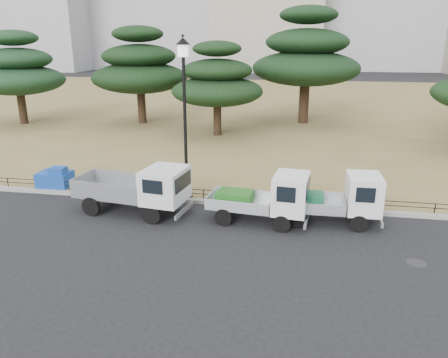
% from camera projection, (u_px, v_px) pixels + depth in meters
% --- Properties ---
extents(ground, '(220.00, 220.00, 0.00)m').
position_uv_depth(ground, '(214.00, 231.00, 15.41)').
color(ground, black).
extents(lawn, '(120.00, 56.00, 0.15)m').
position_uv_depth(lawn, '(274.00, 105.00, 44.06)').
color(lawn, olive).
rests_on(lawn, ground).
extents(curb, '(120.00, 0.25, 0.16)m').
position_uv_depth(curb, '(227.00, 203.00, 17.82)').
color(curb, gray).
rests_on(curb, ground).
extents(truck_large, '(4.54, 2.26, 1.90)m').
position_uv_depth(truck_large, '(138.00, 187.00, 16.70)').
color(truck_large, black).
rests_on(truck_large, ground).
extents(truck_kei_front, '(3.73, 1.89, 1.91)m').
position_uv_depth(truck_kei_front, '(266.00, 198.00, 15.86)').
color(truck_kei_front, black).
rests_on(truck_kei_front, ground).
extents(truck_kei_rear, '(3.57, 1.60, 1.86)m').
position_uv_depth(truck_kei_rear, '(338.00, 199.00, 15.83)').
color(truck_kei_rear, black).
rests_on(truck_kei_rear, ground).
extents(street_lamp, '(0.57, 0.57, 6.38)m').
position_uv_depth(street_lamp, '(184.00, 93.00, 17.05)').
color(street_lamp, black).
rests_on(street_lamp, lawn).
extents(pipe_fence, '(38.00, 0.04, 0.40)m').
position_uv_depth(pipe_fence, '(227.00, 193.00, 17.85)').
color(pipe_fence, black).
rests_on(pipe_fence, lawn).
extents(tarp_pile, '(1.43, 1.07, 0.94)m').
position_uv_depth(tarp_pile, '(55.00, 178.00, 19.51)').
color(tarp_pile, '#1648AE').
rests_on(tarp_pile, lawn).
extents(manhole, '(0.60, 0.60, 0.01)m').
position_uv_depth(manhole, '(417.00, 263.00, 13.18)').
color(manhole, '#2D2D30').
rests_on(manhole, ground).
extents(pine_west_far, '(6.93, 6.93, 7.00)m').
position_uv_depth(pine_west_far, '(17.00, 71.00, 33.04)').
color(pine_west_far, black).
rests_on(pine_west_far, lawn).
extents(pine_west_near, '(7.31, 7.31, 7.31)m').
position_uv_depth(pine_west_near, '(140.00, 68.00, 33.27)').
color(pine_west_near, black).
rests_on(pine_west_near, lawn).
extents(pine_center_left, '(6.14, 6.14, 6.25)m').
position_uv_depth(pine_center_left, '(217.00, 82.00, 29.04)').
color(pine_center_left, black).
rests_on(pine_center_left, lawn).
extents(pine_center_right, '(8.22, 8.22, 8.72)m').
position_uv_depth(pine_center_right, '(306.00, 57.00, 33.07)').
color(pine_center_right, black).
rests_on(pine_center_right, lawn).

